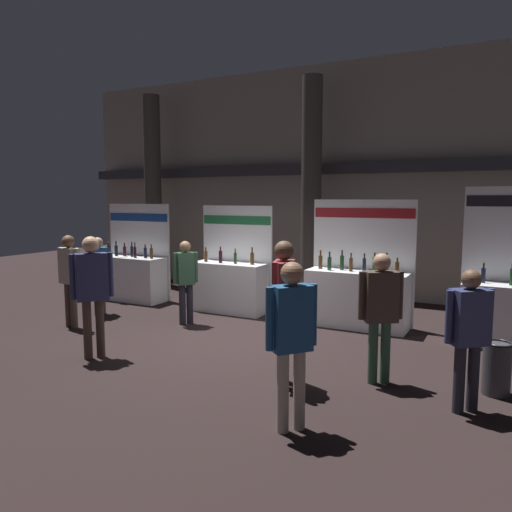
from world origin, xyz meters
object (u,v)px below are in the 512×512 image
at_px(exhibitor_booth_2, 357,294).
at_px(trash_bin, 497,368).
at_px(visitor_2, 99,269).
at_px(visitor_8, 70,273).
at_px(exhibitor_booth_1, 230,283).
at_px(visitor_1, 380,306).
at_px(visitor_4, 186,277).
at_px(visitor_6, 92,286).
at_px(visitor_9, 292,332).
at_px(exhibitor_booth_0, 132,275).
at_px(visitor_0, 284,299).
at_px(visitor_5, 469,328).

relative_size(exhibitor_booth_2, trash_bin, 3.60).
bearing_deg(visitor_2, trash_bin, -106.79).
distance_m(trash_bin, visitor_8, 7.05).
distance_m(exhibitor_booth_1, trash_bin, 5.59).
bearing_deg(visitor_1, visitor_4, 129.44).
distance_m(visitor_6, visitor_9, 3.58).
xyz_separation_m(exhibitor_booth_0, visitor_0, (5.28, -3.13, 0.52)).
bearing_deg(visitor_4, exhibitor_booth_2, 155.15).
height_order(exhibitor_booth_1, trash_bin, exhibitor_booth_1).
bearing_deg(visitor_0, visitor_9, 12.06).
bearing_deg(visitor_6, visitor_0, -48.29).
distance_m(visitor_1, visitor_9, 1.78).
xyz_separation_m(exhibitor_booth_0, visitor_5, (7.41, -2.94, 0.36)).
height_order(visitor_5, visitor_6, visitor_6).
distance_m(exhibitor_booth_2, visitor_0, 3.25).
height_order(exhibitor_booth_1, exhibitor_booth_2, exhibitor_booth_2).
distance_m(visitor_2, visitor_5, 7.17).
xyz_separation_m(exhibitor_booth_0, visitor_4, (2.42, -1.23, 0.31)).
height_order(exhibitor_booth_0, visitor_0, exhibitor_booth_0).
xyz_separation_m(visitor_0, visitor_4, (-2.87, 1.91, -0.21)).
height_order(exhibitor_booth_1, visitor_1, exhibitor_booth_1).
xyz_separation_m(visitor_0, visitor_8, (-4.60, 0.74, -0.11)).
height_order(trash_bin, visitor_4, visitor_4).
xyz_separation_m(visitor_5, visitor_6, (-5.04, -0.54, 0.14)).
bearing_deg(visitor_6, visitor_5, -49.01).
relative_size(visitor_4, visitor_6, 0.87).
distance_m(exhibitor_booth_1, visitor_6, 3.59).
xyz_separation_m(exhibitor_booth_0, exhibitor_booth_1, (2.62, 0.07, 0.00)).
bearing_deg(exhibitor_booth_2, visitor_9, -82.73).
xyz_separation_m(trash_bin, visitor_0, (-2.42, -0.90, 0.79)).
relative_size(exhibitor_booth_1, trash_bin, 3.40).
height_order(trash_bin, visitor_1, visitor_1).
xyz_separation_m(exhibitor_booth_2, visitor_9, (0.55, -4.32, 0.42)).
bearing_deg(visitor_0, visitor_4, -139.49).
bearing_deg(visitor_6, visitor_1, -41.64).
bearing_deg(visitor_4, visitor_2, -43.74).
bearing_deg(visitor_1, exhibitor_booth_1, 112.96).
distance_m(exhibitor_booth_2, visitor_5, 3.69).
height_order(visitor_0, visitor_5, visitor_0).
height_order(visitor_2, visitor_5, visitor_5).
xyz_separation_m(exhibitor_booth_2, visitor_4, (-2.90, -1.31, 0.29)).
relative_size(visitor_2, visitor_6, 0.87).
bearing_deg(visitor_4, exhibitor_booth_1, -147.78).
relative_size(visitor_0, visitor_4, 1.17).
height_order(exhibitor_booth_1, visitor_5, exhibitor_booth_1).
height_order(visitor_2, visitor_8, visitor_8).
bearing_deg(visitor_9, exhibitor_booth_1, -102.73).
relative_size(visitor_0, visitor_1, 1.10).
bearing_deg(exhibitor_booth_1, visitor_9, -52.90).
bearing_deg(trash_bin, visitor_2, 173.58).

